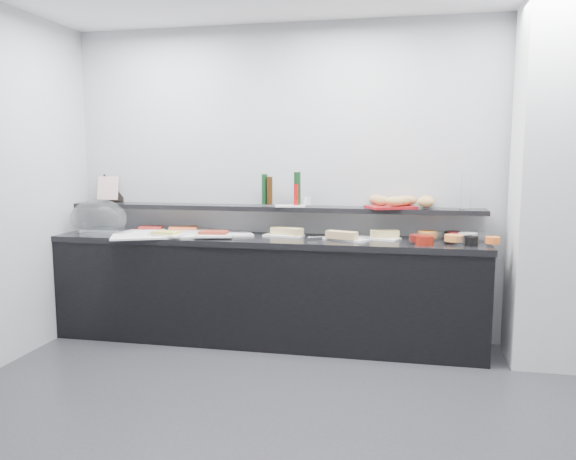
% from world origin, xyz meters
% --- Properties ---
extents(ground, '(5.00, 5.00, 0.00)m').
position_xyz_m(ground, '(0.00, 0.00, 0.00)').
color(ground, '#2D2D30').
rests_on(ground, ground).
extents(back_wall, '(5.00, 0.02, 2.70)m').
position_xyz_m(back_wall, '(0.00, 2.00, 1.35)').
color(back_wall, '#A7AAAE').
rests_on(back_wall, ground).
extents(column, '(0.50, 0.50, 2.70)m').
position_xyz_m(column, '(1.50, 1.65, 1.35)').
color(column, silver).
rests_on(column, ground).
extents(buffet_cabinet, '(3.60, 0.60, 0.85)m').
position_xyz_m(buffet_cabinet, '(-0.70, 1.70, 0.42)').
color(buffet_cabinet, black).
rests_on(buffet_cabinet, ground).
extents(counter_top, '(3.62, 0.62, 0.05)m').
position_xyz_m(counter_top, '(-0.70, 1.70, 0.88)').
color(counter_top, black).
rests_on(counter_top, buffet_cabinet).
extents(wall_shelf, '(3.60, 0.25, 0.04)m').
position_xyz_m(wall_shelf, '(-0.70, 1.88, 1.13)').
color(wall_shelf, black).
rests_on(wall_shelf, back_wall).
extents(cloche_base, '(0.48, 0.34, 0.04)m').
position_xyz_m(cloche_base, '(-2.11, 1.70, 0.92)').
color(cloche_base, silver).
rests_on(cloche_base, counter_top).
extents(cloche_dome, '(0.58, 0.47, 0.34)m').
position_xyz_m(cloche_dome, '(-2.22, 1.70, 1.03)').
color(cloche_dome, silver).
rests_on(cloche_dome, cloche_base).
extents(linen_runner, '(1.30, 0.98, 0.01)m').
position_xyz_m(linen_runner, '(-1.44, 1.72, 0.91)').
color(linen_runner, silver).
rests_on(linen_runner, counter_top).
extents(platter_meat_a, '(0.36, 0.30, 0.01)m').
position_xyz_m(platter_meat_a, '(-1.82, 1.82, 0.92)').
color(platter_meat_a, white).
rests_on(platter_meat_a, linen_runner).
extents(food_meat_a, '(0.23, 0.17, 0.02)m').
position_xyz_m(food_meat_a, '(-1.78, 1.81, 0.94)').
color(food_meat_a, maroon).
rests_on(food_meat_a, platter_meat_a).
extents(platter_salmon, '(0.35, 0.25, 0.01)m').
position_xyz_m(platter_salmon, '(-1.41, 1.83, 0.92)').
color(platter_salmon, silver).
rests_on(platter_salmon, linen_runner).
extents(food_salmon, '(0.28, 0.22, 0.02)m').
position_xyz_m(food_salmon, '(-1.48, 1.84, 0.94)').
color(food_salmon, '#E55D2E').
rests_on(food_salmon, platter_salmon).
extents(platter_cheese, '(0.38, 0.32, 0.01)m').
position_xyz_m(platter_cheese, '(-1.48, 1.55, 0.92)').
color(platter_cheese, white).
rests_on(platter_cheese, linen_runner).
extents(food_cheese, '(0.24, 0.17, 0.02)m').
position_xyz_m(food_cheese, '(-1.51, 1.53, 0.94)').
color(food_cheese, '#CDC64F').
rests_on(food_cheese, platter_cheese).
extents(platter_meat_b, '(0.35, 0.27, 0.01)m').
position_xyz_m(platter_meat_b, '(-1.10, 1.56, 0.92)').
color(platter_meat_b, white).
rests_on(platter_meat_b, linen_runner).
extents(food_meat_b, '(0.24, 0.17, 0.02)m').
position_xyz_m(food_meat_b, '(-1.12, 1.62, 0.94)').
color(food_meat_b, maroon).
rests_on(food_meat_b, platter_meat_b).
extents(sandwich_plate_left, '(0.35, 0.18, 0.01)m').
position_xyz_m(sandwich_plate_left, '(-0.55, 1.78, 0.91)').
color(sandwich_plate_left, white).
rests_on(sandwich_plate_left, counter_top).
extents(sandwich_food_left, '(0.29, 0.19, 0.06)m').
position_xyz_m(sandwich_food_left, '(-0.53, 1.79, 0.94)').
color(sandwich_food_left, '#D5B86F').
rests_on(sandwich_food_left, sandwich_plate_left).
extents(tongs_left, '(0.16, 0.04, 0.01)m').
position_xyz_m(tongs_left, '(-0.50, 1.76, 0.92)').
color(tongs_left, silver).
rests_on(tongs_left, sandwich_plate_left).
extents(sandwich_plate_mid, '(0.38, 0.28, 0.01)m').
position_xyz_m(sandwich_plate_mid, '(-0.02, 1.68, 0.91)').
color(sandwich_plate_mid, white).
rests_on(sandwich_plate_mid, counter_top).
extents(sandwich_food_mid, '(0.27, 0.17, 0.06)m').
position_xyz_m(sandwich_food_mid, '(-0.05, 1.64, 0.94)').
color(sandwich_food_mid, tan).
rests_on(sandwich_food_mid, sandwich_plate_mid).
extents(tongs_mid, '(0.15, 0.08, 0.01)m').
position_xyz_m(tongs_mid, '(-0.25, 1.66, 0.92)').
color(tongs_mid, silver).
rests_on(tongs_mid, sandwich_plate_mid).
extents(sandwich_plate_right, '(0.43, 0.29, 0.01)m').
position_xyz_m(sandwich_plate_right, '(0.21, 1.79, 0.91)').
color(sandwich_plate_right, white).
rests_on(sandwich_plate_right, counter_top).
extents(sandwich_food_right, '(0.24, 0.15, 0.06)m').
position_xyz_m(sandwich_food_right, '(0.29, 1.78, 0.94)').
color(sandwich_food_right, tan).
rests_on(sandwich_food_right, sandwich_plate_right).
extents(tongs_right, '(0.16, 0.05, 0.01)m').
position_xyz_m(tongs_right, '(0.16, 1.72, 0.92)').
color(tongs_right, silver).
rests_on(tongs_right, sandwich_plate_right).
extents(bowl_glass_fruit, '(0.23, 0.23, 0.07)m').
position_xyz_m(bowl_glass_fruit, '(0.65, 1.80, 0.94)').
color(bowl_glass_fruit, white).
rests_on(bowl_glass_fruit, counter_top).
extents(fill_glass_fruit, '(0.16, 0.16, 0.05)m').
position_xyz_m(fill_glass_fruit, '(0.63, 1.81, 0.95)').
color(fill_glass_fruit, orange).
rests_on(fill_glass_fruit, bowl_glass_fruit).
extents(bowl_black_jam, '(0.17, 0.17, 0.07)m').
position_xyz_m(bowl_black_jam, '(0.83, 1.85, 0.94)').
color(bowl_black_jam, black).
rests_on(bowl_black_jam, counter_top).
extents(fill_black_jam, '(0.12, 0.12, 0.05)m').
position_xyz_m(fill_black_jam, '(0.84, 1.81, 0.95)').
color(fill_black_jam, '#590C11').
rests_on(fill_black_jam, bowl_black_jam).
extents(bowl_glass_cream, '(0.21, 0.21, 0.07)m').
position_xyz_m(bowl_glass_cream, '(1.05, 1.83, 0.94)').
color(bowl_glass_cream, white).
rests_on(bowl_glass_cream, counter_top).
extents(fill_glass_cream, '(0.18, 0.18, 0.05)m').
position_xyz_m(fill_glass_cream, '(0.94, 1.80, 0.95)').
color(fill_glass_cream, white).
rests_on(fill_glass_cream, bowl_glass_cream).
extents(bowl_red_jam, '(0.16, 0.16, 0.07)m').
position_xyz_m(bowl_red_jam, '(0.60, 1.55, 0.94)').
color(bowl_red_jam, maroon).
rests_on(bowl_red_jam, counter_top).
extents(fill_red_jam, '(0.12, 0.12, 0.05)m').
position_xyz_m(fill_red_jam, '(0.54, 1.58, 0.95)').
color(fill_red_jam, '#5B110D').
rests_on(fill_red_jam, bowl_red_jam).
extents(bowl_glass_salmon, '(0.18, 0.18, 0.07)m').
position_xyz_m(bowl_glass_salmon, '(0.88, 1.64, 0.94)').
color(bowl_glass_salmon, white).
rests_on(bowl_glass_salmon, counter_top).
extents(fill_glass_salmon, '(0.17, 0.17, 0.05)m').
position_xyz_m(fill_glass_salmon, '(0.82, 1.64, 0.95)').
color(fill_glass_salmon, orange).
rests_on(fill_glass_salmon, bowl_glass_salmon).
extents(bowl_black_fruit, '(0.14, 0.14, 0.07)m').
position_xyz_m(bowl_black_fruit, '(0.94, 1.59, 0.94)').
color(bowl_black_fruit, black).
rests_on(bowl_black_fruit, counter_top).
extents(fill_black_fruit, '(0.14, 0.14, 0.05)m').
position_xyz_m(fill_black_fruit, '(1.10, 1.58, 0.95)').
color(fill_black_fruit, orange).
rests_on(fill_black_fruit, bowl_black_fruit).
extents(framed_print, '(0.20, 0.11, 0.26)m').
position_xyz_m(framed_print, '(-2.23, 2.00, 1.28)').
color(framed_print, black).
rests_on(framed_print, wall_shelf).
extents(print_art, '(0.21, 0.06, 0.22)m').
position_xyz_m(print_art, '(-2.27, 1.96, 1.28)').
color(print_art, beige).
rests_on(print_art, framed_print).
extents(condiment_tray, '(0.28, 0.21, 0.01)m').
position_xyz_m(condiment_tray, '(-0.51, 1.84, 1.16)').
color(condiment_tray, white).
rests_on(condiment_tray, wall_shelf).
extents(bottle_green_a, '(0.07, 0.07, 0.26)m').
position_xyz_m(bottle_green_a, '(-0.74, 1.88, 1.29)').
color(bottle_green_a, '#0E3618').
rests_on(bottle_green_a, condiment_tray).
extents(bottle_brown, '(0.05, 0.05, 0.24)m').
position_xyz_m(bottle_brown, '(-0.69, 1.85, 1.28)').
color(bottle_brown, '#331C09').
rests_on(bottle_brown, condiment_tray).
extents(bottle_green_b, '(0.06, 0.06, 0.28)m').
position_xyz_m(bottle_green_b, '(-0.46, 1.88, 1.30)').
color(bottle_green_b, black).
rests_on(bottle_green_b, condiment_tray).
extents(bottle_hot, '(0.05, 0.05, 0.18)m').
position_xyz_m(bottle_hot, '(-0.46, 1.84, 1.25)').
color(bottle_hot, '#B10C0C').
rests_on(bottle_hot, condiment_tray).
extents(shaker_salt, '(0.04, 0.04, 0.07)m').
position_xyz_m(shaker_salt, '(-0.38, 1.87, 1.20)').
color(shaker_salt, white).
rests_on(shaker_salt, condiment_tray).
extents(shaker_pepper, '(0.04, 0.04, 0.07)m').
position_xyz_m(shaker_pepper, '(-0.36, 1.87, 1.20)').
color(shaker_pepper, silver).
rests_on(shaker_pepper, condiment_tray).
extents(bread_tray, '(0.45, 0.39, 0.02)m').
position_xyz_m(bread_tray, '(0.33, 1.84, 1.16)').
color(bread_tray, maroon).
rests_on(bread_tray, wall_shelf).
extents(bread_roll_nw, '(0.14, 0.11, 0.08)m').
position_xyz_m(bread_roll_nw, '(0.21, 1.95, 1.21)').
color(bread_roll_nw, '#BF8949').
rests_on(bread_roll_nw, bread_tray).
extents(bread_roll_n, '(0.17, 0.13, 0.08)m').
position_xyz_m(bread_roll_n, '(0.47, 1.94, 1.21)').
color(bread_roll_n, '#B88246').
rests_on(bread_roll_n, bread_tray).
extents(bread_roll_ne, '(0.14, 0.11, 0.08)m').
position_xyz_m(bread_roll_ne, '(0.62, 1.96, 1.21)').
color(bread_roll_ne, '#B98546').
rests_on(bread_roll_ne, bread_tray).
extents(bread_roll_sw, '(0.12, 0.08, 0.08)m').
position_xyz_m(bread_roll_sw, '(0.26, 1.83, 1.21)').
color(bread_roll_sw, '#AC8041').
rests_on(bread_roll_sw, bread_tray).
extents(bread_roll_s, '(0.15, 0.10, 0.08)m').
position_xyz_m(bread_roll_s, '(0.37, 1.81, 1.21)').
color(bread_roll_s, '#BD8F48').
rests_on(bread_roll_s, bread_tray).
extents(bread_roll_se, '(0.15, 0.11, 0.08)m').
position_xyz_m(bread_roll_se, '(0.61, 1.80, 1.21)').
color(bread_roll_se, '#BF8C49').
rests_on(bread_roll_se, bread_tray).
extents(bread_roll_midw, '(0.15, 0.11, 0.08)m').
position_xyz_m(bread_roll_midw, '(0.43, 1.89, 1.21)').
color(bread_roll_midw, '#AB6D41').
rests_on(bread_roll_midw, bread_tray).
extents(bread_roll_mide, '(0.17, 0.14, 0.08)m').
position_xyz_m(bread_roll_mide, '(0.42, 1.86, 1.21)').
color(bread_roll_mide, '#B58845').
rests_on(bread_roll_mide, bread_tray).
extents(carafe, '(0.10, 0.10, 0.30)m').
position_xyz_m(carafe, '(0.92, 1.86, 1.30)').
color(carafe, silver).
rests_on(carafe, wall_shelf).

